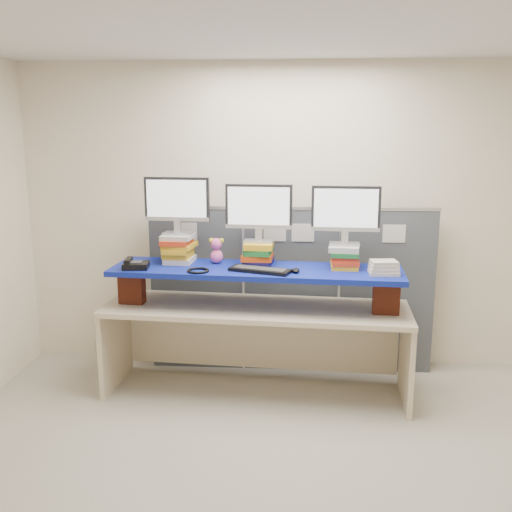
# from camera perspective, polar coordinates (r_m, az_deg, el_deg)

# --- Properties ---
(room) EXTENTS (5.00, 4.00, 2.80)m
(room) POSITION_cam_1_polar(r_m,az_deg,el_deg) (3.34, 3.58, -1.01)
(room) COLOR #F1E1C6
(room) RESTS_ON ground
(cubicle_partition) EXTENTS (2.60, 0.06, 1.53)m
(cubicle_partition) POSITION_cam_1_polar(r_m,az_deg,el_deg) (5.22, 3.51, -3.33)
(cubicle_partition) COLOR #40454C
(cubicle_partition) RESTS_ON ground
(desk) EXTENTS (2.56, 0.92, 0.76)m
(desk) POSITION_cam_1_polar(r_m,az_deg,el_deg) (4.77, 0.00, -6.82)
(desk) COLOR beige
(desk) RESTS_ON ground
(brick_pier_left) EXTENTS (0.21, 0.13, 0.28)m
(brick_pier_left) POSITION_cam_1_polar(r_m,az_deg,el_deg) (4.89, -12.31, -3.03)
(brick_pier_left) COLOR maroon
(brick_pier_left) RESTS_ON desk
(brick_pier_right) EXTENTS (0.21, 0.13, 0.28)m
(brick_pier_right) POSITION_cam_1_polar(r_m,az_deg,el_deg) (4.61, 12.89, -3.95)
(brick_pier_right) COLOR maroon
(brick_pier_right) RESTS_ON desk
(blue_board) EXTENTS (2.40, 0.77, 0.04)m
(blue_board) POSITION_cam_1_polar(r_m,az_deg,el_deg) (4.64, -0.00, -1.47)
(blue_board) COLOR navy
(blue_board) RESTS_ON brick_pier_left
(book_stack_left) EXTENTS (0.28, 0.33, 0.24)m
(book_stack_left) POSITION_cam_1_polar(r_m,az_deg,el_deg) (4.86, -7.76, 0.79)
(book_stack_left) COLOR #B4B2AC
(book_stack_left) RESTS_ON blue_board
(book_stack_center) EXTENTS (0.27, 0.33, 0.19)m
(book_stack_center) POSITION_cam_1_polar(r_m,az_deg,el_deg) (4.74, 0.24, 0.27)
(book_stack_center) COLOR #181253
(book_stack_center) RESTS_ON blue_board
(book_stack_right) EXTENTS (0.27, 0.30, 0.19)m
(book_stack_right) POSITION_cam_1_polar(r_m,az_deg,el_deg) (4.69, 8.85, -0.01)
(book_stack_right) COLOR gold
(book_stack_right) RESTS_ON blue_board
(monitor_left) EXTENTS (0.55, 0.17, 0.48)m
(monitor_left) POSITION_cam_1_polar(r_m,az_deg,el_deg) (4.80, -7.91, 5.36)
(monitor_left) COLOR #B4B4BA
(monitor_left) RESTS_ON book_stack_left
(monitor_center) EXTENTS (0.55, 0.17, 0.48)m
(monitor_center) POSITION_cam_1_polar(r_m,az_deg,el_deg) (4.67, 0.28, 4.66)
(monitor_center) COLOR #B4B4BA
(monitor_center) RESTS_ON book_stack_center
(monitor_right) EXTENTS (0.55, 0.17, 0.48)m
(monitor_right) POSITION_cam_1_polar(r_m,az_deg,el_deg) (4.63, 8.96, 4.39)
(monitor_right) COLOR #B4B4BA
(monitor_right) RESTS_ON book_stack_right
(keyboard) EXTENTS (0.52, 0.32, 0.03)m
(keyboard) POSITION_cam_1_polar(r_m,az_deg,el_deg) (4.51, 0.41, -1.40)
(keyboard) COLOR black
(keyboard) RESTS_ON blue_board
(mouse) EXTENTS (0.09, 0.12, 0.03)m
(mouse) POSITION_cam_1_polar(r_m,az_deg,el_deg) (4.50, 4.00, -1.44)
(mouse) COLOR black
(mouse) RESTS_ON blue_board
(desk_phone) EXTENTS (0.22, 0.20, 0.08)m
(desk_phone) POSITION_cam_1_polar(r_m,az_deg,el_deg) (4.72, -12.01, -0.86)
(desk_phone) COLOR black
(desk_phone) RESTS_ON blue_board
(headset) EXTENTS (0.18, 0.18, 0.02)m
(headset) POSITION_cam_1_polar(r_m,az_deg,el_deg) (4.53, -5.81, -1.45)
(headset) COLOR black
(headset) RESTS_ON blue_board
(plush_toy) EXTENTS (0.13, 0.09, 0.22)m
(plush_toy) POSITION_cam_1_polar(r_m,az_deg,el_deg) (4.80, -3.97, 0.56)
(plush_toy) COLOR pink
(plush_toy) RESTS_ON blue_board
(binder_stack) EXTENTS (0.23, 0.19, 0.11)m
(binder_stack) POSITION_cam_1_polar(r_m,az_deg,el_deg) (4.53, 12.66, -1.17)
(binder_stack) COLOR beige
(binder_stack) RESTS_ON blue_board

